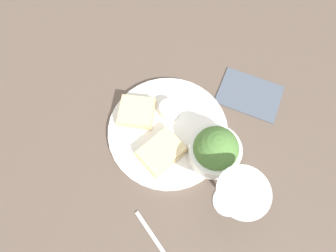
# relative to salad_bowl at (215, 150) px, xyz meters

# --- Properties ---
(ground_plane) EXTENTS (4.00, 4.00, 0.00)m
(ground_plane) POSITION_rel_salad_bowl_xyz_m (0.09, -0.08, -0.05)
(ground_plane) COLOR brown
(dinner_plate) EXTENTS (0.29, 0.29, 0.01)m
(dinner_plate) POSITION_rel_salad_bowl_xyz_m (0.09, -0.08, -0.04)
(dinner_plate) COLOR white
(dinner_plate) RESTS_ON ground_plane
(salad_bowl) EXTENTS (0.11, 0.11, 0.10)m
(salad_bowl) POSITION_rel_salad_bowl_xyz_m (0.00, 0.00, 0.00)
(salad_bowl) COLOR white
(salad_bowl) RESTS_ON dinner_plate
(sauce_ramekin) EXTENTS (0.05, 0.05, 0.03)m
(sauce_ramekin) POSITION_rel_salad_bowl_xyz_m (0.08, -0.12, -0.02)
(sauce_ramekin) COLOR white
(sauce_ramekin) RESTS_ON dinner_plate
(cheese_toast_near) EXTENTS (0.12, 0.11, 0.03)m
(cheese_toast_near) POSITION_rel_salad_bowl_xyz_m (0.11, -0.02, -0.03)
(cheese_toast_near) COLOR #D1B27F
(cheese_toast_near) RESTS_ON dinner_plate
(cheese_toast_far) EXTENTS (0.10, 0.10, 0.03)m
(cheese_toast_far) POSITION_rel_salad_bowl_xyz_m (0.16, -0.13, -0.03)
(cheese_toast_far) COLOR #D1B27F
(cheese_toast_far) RESTS_ON dinner_plate
(wine_glass) EXTENTS (0.10, 0.10, 0.14)m
(wine_glass) POSITION_rel_salad_bowl_xyz_m (-0.01, 0.10, 0.05)
(wine_glass) COLOR silver
(wine_glass) RESTS_ON ground_plane
(napkin) EXTENTS (0.19, 0.18, 0.01)m
(napkin) POSITION_rel_salad_bowl_xyz_m (-0.13, -0.14, -0.05)
(napkin) COLOR #4C5666
(napkin) RESTS_ON ground_plane
(fork) EXTENTS (0.08, 0.15, 0.01)m
(fork) POSITION_rel_salad_bowl_xyz_m (0.15, 0.17, -0.05)
(fork) COLOR silver
(fork) RESTS_ON ground_plane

